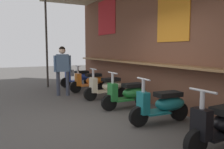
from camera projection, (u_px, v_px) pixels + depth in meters
ground_plane at (103, 122)px, 4.85m from camera, size 34.04×34.04×0.00m
market_stall_facade at (173, 28)px, 5.48m from camera, size 12.16×2.36×3.72m
scooter_blue at (79, 77)px, 9.43m from camera, size 0.46×1.40×0.97m
scooter_orange at (91, 81)px, 8.30m from camera, size 0.46×1.40×0.97m
scooter_cream at (108, 86)px, 7.06m from camera, size 0.46×1.40×0.97m
scooter_green at (129, 93)px, 5.93m from camera, size 0.46×1.40×0.97m
scooter_teal at (163, 105)px, 4.73m from camera, size 0.50×1.40×0.97m
scooter_black at (223, 124)px, 3.50m from camera, size 0.46×1.40×0.97m
shopper_with_handbag at (63, 66)px, 7.51m from camera, size 0.32×0.66×1.63m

